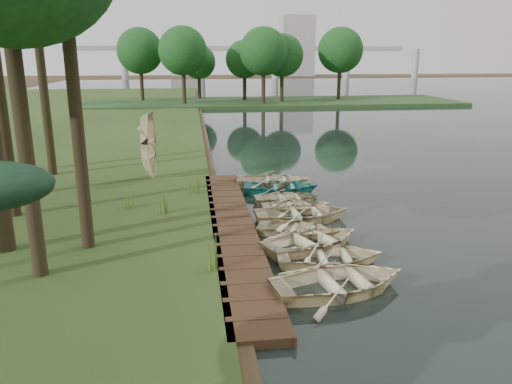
{
  "coord_description": "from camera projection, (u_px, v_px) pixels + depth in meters",
  "views": [
    {
      "loc": [
        -3.02,
        -17.88,
        6.55
      ],
      "look_at": [
        -0.58,
        1.08,
        1.25
      ],
      "focal_mm": 35.0,
      "sensor_mm": 36.0,
      "label": 1
    }
  ],
  "objects": [
    {
      "name": "rowboat_3",
      "position": [
        299.0,
        228.0,
        18.41
      ],
      "size": [
        3.65,
        3.14,
        0.64
      ],
      "primitive_type": "imported",
      "rotation": [
        0.0,
        0.0,
        1.21
      ],
      "color": "beige",
      "rests_on": "water"
    },
    {
      "name": "reeds_0",
      "position": [
        210.0,
        253.0,
        14.89
      ],
      "size": [
        0.6,
        0.6,
        1.02
      ],
      "primitive_type": "cone",
      "color": "#3F661E",
      "rests_on": "bank"
    },
    {
      "name": "rowboat_8",
      "position": [
        273.0,
        179.0,
        25.36
      ],
      "size": [
        4.08,
        3.16,
        0.78
      ],
      "primitive_type": "imported",
      "rotation": [
        0.0,
        0.0,
        1.43
      ],
      "color": "beige",
      "rests_on": "water"
    },
    {
      "name": "boardwalk",
      "position": [
        233.0,
        228.0,
        18.97
      ],
      "size": [
        1.6,
        16.0,
        0.3
      ],
      "primitive_type": "cube",
      "color": "#3B2716",
      "rests_on": "ground"
    },
    {
      "name": "bridge",
      "position": [
        247.0,
        52.0,
        133.53
      ],
      "size": [
        95.9,
        4.0,
        8.6
      ],
      "color": "#A5A5A0",
      "rests_on": "ground"
    },
    {
      "name": "reeds_3",
      "position": [
        195.0,
        181.0,
        23.13
      ],
      "size": [
        0.6,
        0.6,
        1.09
      ],
      "primitive_type": "cone",
      "color": "#3F661E",
      "rests_on": "bank"
    },
    {
      "name": "rowboat_6",
      "position": [
        287.0,
        196.0,
        22.56
      ],
      "size": [
        3.12,
        2.33,
        0.62
      ],
      "primitive_type": "imported",
      "rotation": [
        0.0,
        0.0,
        1.64
      ],
      "color": "beige",
      "rests_on": "water"
    },
    {
      "name": "building_a",
      "position": [
        297.0,
        46.0,
        154.31
      ],
      "size": [
        10.0,
        8.0,
        18.0
      ],
      "primitive_type": "cube",
      "color": "#A5A5A0",
      "rests_on": "ground"
    },
    {
      "name": "reeds_2",
      "position": [
        128.0,
        197.0,
        20.85
      ],
      "size": [
        0.6,
        0.6,
        0.95
      ],
      "primitive_type": "cone",
      "color": "#3F661E",
      "rests_on": "bank"
    },
    {
      "name": "stored_rowboat",
      "position": [
        152.0,
        172.0,
        25.81
      ],
      "size": [
        3.81,
        3.04,
        0.71
      ],
      "primitive_type": "imported",
      "rotation": [
        3.14,
        0.0,
        1.38
      ],
      "color": "beige",
      "rests_on": "bank"
    },
    {
      "name": "rowboat_4",
      "position": [
        302.0,
        211.0,
        20.07
      ],
      "size": [
        4.0,
        2.95,
        0.8
      ],
      "primitive_type": "imported",
      "rotation": [
        0.0,
        0.0,
        1.62
      ],
      "color": "beige",
      "rests_on": "water"
    },
    {
      "name": "rowboat_0",
      "position": [
        340.0,
        279.0,
        14.0
      ],
      "size": [
        4.42,
        3.49,
        0.82
      ],
      "primitive_type": "imported",
      "rotation": [
        0.0,
        0.0,
        1.75
      ],
      "color": "beige",
      "rests_on": "water"
    },
    {
      "name": "rowboat_1",
      "position": [
        330.0,
        254.0,
        15.87
      ],
      "size": [
        3.56,
        2.62,
        0.72
      ],
      "primitive_type": "imported",
      "rotation": [
        0.0,
        0.0,
        1.52
      ],
      "color": "beige",
      "rests_on": "water"
    },
    {
      "name": "ground",
      "position": [
        274.0,
        230.0,
        19.21
      ],
      "size": [
        300.0,
        300.0,
        0.0
      ],
      "primitive_type": "plane",
      "color": "#3D2F1D"
    },
    {
      "name": "building_b",
      "position": [
        183.0,
        56.0,
        155.59
      ],
      "size": [
        8.0,
        8.0,
        12.0
      ],
      "primitive_type": "cube",
      "color": "#A5A5A0",
      "rests_on": "ground"
    },
    {
      "name": "far_trees",
      "position": [
        248.0,
        55.0,
        65.86
      ],
      "size": [
        45.6,
        5.6,
        8.8
      ],
      "color": "black",
      "rests_on": "peninsula"
    },
    {
      "name": "reeds_1",
      "position": [
        162.0,
        202.0,
        20.18
      ],
      "size": [
        0.6,
        0.6,
        0.96
      ],
      "primitive_type": "cone",
      "color": "#3F661E",
      "rests_on": "bank"
    },
    {
      "name": "rowboat_5",
      "position": [
        296.0,
        204.0,
        21.29
      ],
      "size": [
        3.05,
        2.23,
        0.62
      ],
      "primitive_type": "imported",
      "rotation": [
        0.0,
        0.0,
        1.61
      ],
      "color": "beige",
      "rests_on": "water"
    },
    {
      "name": "rowboat_7",
      "position": [
        280.0,
        185.0,
        24.1
      ],
      "size": [
        3.9,
        2.96,
        0.76
      ],
      "primitive_type": "imported",
      "rotation": [
        0.0,
        0.0,
        1.47
      ],
      "color": "teal",
      "rests_on": "water"
    },
    {
      "name": "rowboat_2",
      "position": [
        313.0,
        238.0,
        17.16
      ],
      "size": [
        4.44,
        3.86,
        0.77
      ],
      "primitive_type": "imported",
      "rotation": [
        0.0,
        0.0,
        1.96
      ],
      "color": "beige",
      "rests_on": "water"
    },
    {
      "name": "peninsula",
      "position": [
        273.0,
        102.0,
        67.92
      ],
      "size": [
        50.0,
        14.0,
        0.45
      ],
      "primitive_type": "cube",
      "color": "#25421D",
      "rests_on": "ground"
    }
  ]
}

